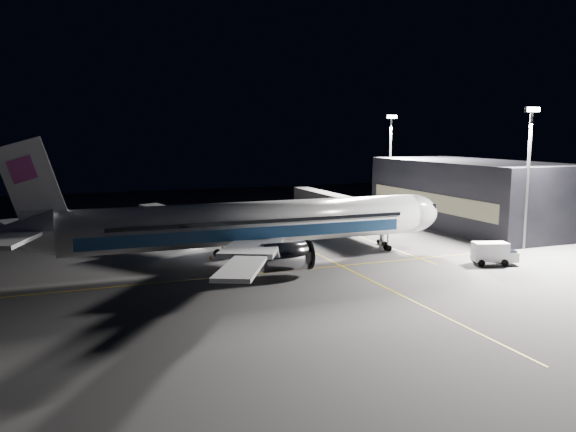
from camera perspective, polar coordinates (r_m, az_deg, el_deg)
The scene contains 14 objects.
ground at distance 74.74m, azimuth -3.57°, elevation -4.72°, with size 200.00×200.00×0.00m, color #4C4C4F.
guide_line_main at distance 78.23m, azimuth 3.45°, elevation -4.12°, with size 0.25×80.00×0.01m, color gold.
guide_line_cross at distance 69.19m, azimuth -2.07°, elevation -5.77°, with size 70.00×0.25×0.01m, color gold.
guide_line_side at distance 92.27m, azimuth 7.68°, elevation -2.25°, with size 0.25×40.00×0.01m, color gold.
airliner at distance 73.43m, azimuth -4.41°, elevation -0.85°, with size 61.48×54.22×16.64m.
terminal at distance 108.03m, azimuth 17.95°, elevation 2.18°, with size 18.12×40.00×12.00m.
jet_bridge at distance 98.62m, azimuth 5.49°, elevation 1.17°, with size 3.60×34.40×6.30m.
floodlight_mast_north at distance 118.84m, azimuth 10.36°, elevation 6.07°, with size 2.40×0.68×20.70m.
floodlight_mast_south at distance 88.63m, azimuth 23.25°, elevation 4.77°, with size 2.40×0.67×20.70m.
service_truck at distance 77.95m, azimuth 20.19°, elevation -3.51°, with size 6.06×3.86×2.90m.
baggage_tug at distance 87.80m, azimuth -9.31°, elevation -2.25°, with size 3.05×2.67×1.90m.
safety_cone_a at distance 85.70m, azimuth -5.99°, elevation -2.87°, with size 0.34×0.34×0.51m, color #D94A09.
safety_cone_b at distance 77.22m, azimuth -7.87°, elevation -4.15°, with size 0.36×0.36×0.53m, color #D94A09.
safety_cone_c at distance 78.43m, azimuth -4.39°, elevation -3.87°, with size 0.41×0.41×0.62m, color #D94A09.
Camera 1 is at (-21.70, -69.48, 16.95)m, focal length 35.00 mm.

